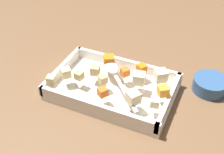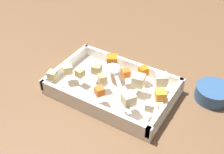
{
  "view_description": "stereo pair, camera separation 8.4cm",
  "coord_description": "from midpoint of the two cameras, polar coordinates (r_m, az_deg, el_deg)",
  "views": [
    {
      "loc": [
        0.27,
        -0.62,
        0.59
      ],
      "look_at": [
        -0.0,
        -0.02,
        0.06
      ],
      "focal_mm": 47.24,
      "sensor_mm": 36.0,
      "label": 1
    },
    {
      "loc": [
        0.34,
        -0.58,
        0.59
      ],
      "look_at": [
        -0.0,
        -0.02,
        0.06
      ],
      "focal_mm": 47.24,
      "sensor_mm": 36.0,
      "label": 2
    }
  ],
  "objects": [
    {
      "name": "potato_chunk_rim_edge",
      "position": [
        0.76,
        5.17,
        -5.09
      ],
      "size": [
        0.03,
        0.03,
        0.02
      ],
      "primitive_type": "cube",
      "rotation": [
        0.0,
        0.0,
        3.39
      ],
      "color": "beige",
      "rests_on": "baking_dish"
    },
    {
      "name": "potato_chunk_center",
      "position": [
        0.87,
        -11.66,
        0.72
      ],
      "size": [
        0.04,
        0.04,
        0.03
      ],
      "primitive_type": "cube",
      "rotation": [
        0.0,
        0.0,
        3.95
      ],
      "color": "#E0CC89",
      "rests_on": "baking_dish"
    },
    {
      "name": "carrot_chunk_near_spoon",
      "position": [
        0.8,
        -5.21,
        -2.95
      ],
      "size": [
        0.03,
        0.03,
        0.02
      ],
      "primitive_type": "cube",
      "rotation": [
        0.0,
        0.0,
        1.01
      ],
      "color": "orange",
      "rests_on": "baking_dish"
    },
    {
      "name": "potato_chunk_back_center",
      "position": [
        0.83,
        2.4,
        -0.35
      ],
      "size": [
        0.04,
        0.04,
        0.03
      ],
      "primitive_type": "cube",
      "rotation": [
        0.0,
        0.0,
        4.88
      ],
      "color": "beige",
      "rests_on": "baking_dish"
    },
    {
      "name": "potato_chunk_corner_sw",
      "position": [
        0.84,
        6.6,
        0.18
      ],
      "size": [
        0.05,
        0.05,
        0.03
      ],
      "primitive_type": "cube",
      "rotation": [
        0.0,
        0.0,
        5.34
      ],
      "color": "beige",
      "rests_on": "baking_dish"
    },
    {
      "name": "potato_chunk_corner_se",
      "position": [
        0.77,
        1.0,
        -4.1
      ],
      "size": [
        0.05,
        0.05,
        0.03
      ],
      "primitive_type": "cube",
      "rotation": [
        0.0,
        0.0,
        5.67
      ],
      "color": "beige",
      "rests_on": "baking_dish"
    },
    {
      "name": "serving_spoon",
      "position": [
        0.87,
        -2.53,
        1.23
      ],
      "size": [
        0.18,
        0.18,
        0.02
      ],
      "rotation": [
        0.0,
        0.0,
        5.47
      ],
      "color": "silver",
      "rests_on": "baking_dish"
    },
    {
      "name": "carrot_chunk_heap_side",
      "position": [
        0.86,
        -0.29,
        0.88
      ],
      "size": [
        0.03,
        0.03,
        0.02
      ],
      "primitive_type": "cube",
      "rotation": [
        0.0,
        0.0,
        4.03
      ],
      "color": "orange",
      "rests_on": "baking_dish"
    },
    {
      "name": "baking_dish",
      "position": [
        0.87,
        -2.77,
        -2.36
      ],
      "size": [
        0.35,
        0.23,
        0.05
      ],
      "color": "white",
      "rests_on": "ground_plane"
    },
    {
      "name": "small_prep_bowl",
      "position": [
        0.91,
        15.99,
        -1.55
      ],
      "size": [
        0.1,
        0.1,
        0.04
      ],
      "primitive_type": "cylinder",
      "color": "#33598C",
      "rests_on": "ground_plane"
    },
    {
      "name": "carrot_chunk_mid_right",
      "position": [
        0.9,
        -3.28,
        3.12
      ],
      "size": [
        0.04,
        0.04,
        0.03
      ],
      "primitive_type": "cube",
      "rotation": [
        0.0,
        0.0,
        3.65
      ],
      "color": "orange",
      "rests_on": "baking_dish"
    },
    {
      "name": "potato_chunk_near_left",
      "position": [
        0.87,
        -6.05,
        1.22
      ],
      "size": [
        0.03,
        0.03,
        0.03
      ],
      "primitive_type": "cube",
      "rotation": [
        0.0,
        0.0,
        0.24
      ],
      "color": "tan",
      "rests_on": "baking_dish"
    },
    {
      "name": "potato_chunk_front_center",
      "position": [
        0.86,
        -14.46,
        -0.63
      ],
      "size": [
        0.03,
        0.03,
        0.02
      ],
      "primitive_type": "cube",
      "rotation": [
        0.0,
        0.0,
        1.81
      ],
      "color": "#E0CC89",
      "rests_on": "baking_dish"
    },
    {
      "name": "carrot_chunk_under_handle",
      "position": [
        0.87,
        3.03,
        1.57
      ],
      "size": [
        0.03,
        0.03,
        0.02
      ],
      "primitive_type": "cube",
      "rotation": [
        0.0,
        0.0,
        0.99
      ],
      "color": "orange",
      "rests_on": "baking_dish"
    },
    {
      "name": "potato_chunk_mid_left",
      "position": [
        0.86,
        -9.2,
        0.21
      ],
      "size": [
        0.03,
        0.03,
        0.02
      ],
      "primitive_type": "cube",
      "rotation": [
        0.0,
        0.0,
        6.12
      ],
      "color": "tan",
      "rests_on": "baking_dish"
    },
    {
      "name": "potato_chunk_corner_ne",
      "position": [
        0.84,
        -4.69,
        -0.53
      ],
      "size": [
        0.03,
        0.03,
        0.02
      ],
      "primitive_type": "cube",
      "rotation": [
        0.0,
        0.0,
        5.63
      ],
      "color": "tan",
      "rests_on": "baking_dish"
    },
    {
      "name": "carrot_chunk_near_right",
      "position": [
        0.8,
        6.89,
        -2.83
      ],
      "size": [
        0.04,
        0.04,
        0.03
      ],
      "primitive_type": "cube",
      "rotation": [
        0.0,
        0.0,
        2.2
      ],
      "color": "orange",
      "rests_on": "baking_dish"
    },
    {
      "name": "ground_plane",
      "position": [
        0.89,
        -1.97,
        -2.4
      ],
      "size": [
        4.0,
        4.0,
        0.0
      ],
      "primitive_type": "plane",
      "color": "brown"
    }
  ]
}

